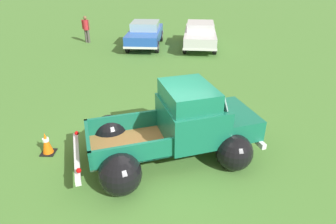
% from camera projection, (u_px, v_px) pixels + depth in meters
% --- Properties ---
extents(ground_plane, '(80.00, 80.00, 0.00)m').
position_uv_depth(ground_plane, '(167.00, 156.00, 7.67)').
color(ground_plane, '#477A33').
extents(vintage_pickup_truck, '(4.99, 3.81, 1.96)m').
position_uv_depth(vintage_pickup_truck, '(181.00, 129.00, 7.42)').
color(vintage_pickup_truck, black).
rests_on(vintage_pickup_truck, ground).
extents(show_car_0, '(2.03, 4.31, 1.43)m').
position_uv_depth(show_car_0, '(145.00, 33.00, 17.33)').
color(show_car_0, black).
rests_on(show_car_0, ground).
extents(show_car_1, '(2.15, 4.60, 1.43)m').
position_uv_depth(show_car_1, '(200.00, 34.00, 17.15)').
color(show_car_1, black).
rests_on(show_car_1, ground).
extents(spectator_0, '(0.54, 0.41, 1.63)m').
position_uv_depth(spectator_0, '(86.00, 28.00, 18.06)').
color(spectator_0, '#4C4742').
rests_on(spectator_0, ground).
extents(lane_cone_0, '(0.36, 0.36, 0.63)m').
position_uv_depth(lane_cone_0, '(46.00, 143.00, 7.64)').
color(lane_cone_0, black).
rests_on(lane_cone_0, ground).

